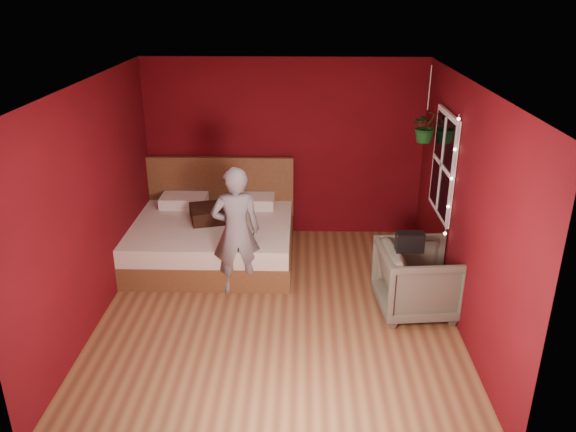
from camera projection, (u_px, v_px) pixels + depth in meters
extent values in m
plane|color=olive|center=(278.00, 309.00, 6.55)|extent=(4.50, 4.50, 0.00)
cube|color=#5C0910|center=(284.00, 149.00, 8.14)|extent=(4.00, 0.02, 2.60)
cube|color=#5C0910|center=(263.00, 322.00, 3.96)|extent=(4.00, 0.02, 2.60)
cube|color=#5C0910|center=(93.00, 204.00, 6.10)|extent=(0.02, 4.50, 2.60)
cube|color=#5C0910|center=(465.00, 208.00, 6.00)|extent=(0.02, 4.50, 2.60)
cube|color=silver|center=(276.00, 83.00, 5.55)|extent=(4.00, 4.50, 0.02)
cube|color=white|center=(444.00, 165.00, 6.76)|extent=(0.04, 0.97, 1.27)
cube|color=black|center=(442.00, 165.00, 6.76)|extent=(0.02, 0.85, 1.15)
cube|color=white|center=(442.00, 165.00, 6.76)|extent=(0.03, 0.05, 1.15)
cube|color=white|center=(442.00, 165.00, 6.76)|extent=(0.03, 0.85, 0.05)
cylinder|color=silver|center=(452.00, 179.00, 6.27)|extent=(0.01, 0.01, 1.45)
sphere|color=#FFF2CC|center=(445.00, 233.00, 6.53)|extent=(0.04, 0.04, 0.04)
sphere|color=#FFF2CC|center=(448.00, 207.00, 6.40)|extent=(0.04, 0.04, 0.04)
sphere|color=#FFF2CC|center=(452.00, 179.00, 6.27)|extent=(0.04, 0.04, 0.04)
sphere|color=#FFF2CC|center=(455.00, 149.00, 6.14)|extent=(0.04, 0.04, 0.04)
sphere|color=#FFF2CC|center=(459.00, 119.00, 6.01)|extent=(0.04, 0.04, 0.04)
cube|color=brown|center=(213.00, 249.00, 7.69)|extent=(2.17, 1.85, 0.30)
cube|color=silver|center=(212.00, 231.00, 7.59)|extent=(2.13, 1.81, 0.24)
cube|color=brown|center=(220.00, 196.00, 8.34)|extent=(2.17, 0.09, 1.20)
cube|color=silver|center=(184.00, 201.00, 8.10)|extent=(0.65, 0.41, 0.15)
cube|color=silver|center=(251.00, 201.00, 8.07)|extent=(0.65, 0.41, 0.15)
imported|color=gray|center=(236.00, 232.00, 6.65)|extent=(0.65, 0.49, 1.60)
imported|color=#656150|center=(418.00, 279.00, 6.38)|extent=(0.97, 0.95, 0.81)
cube|color=black|center=(410.00, 242.00, 6.11)|extent=(0.30, 0.15, 0.21)
cube|color=black|center=(210.00, 213.00, 7.61)|extent=(0.64, 0.64, 0.18)
cylinder|color=silver|center=(430.00, 88.00, 6.93)|extent=(0.01, 0.01, 0.55)
imported|color=#1A5E1C|center=(426.00, 126.00, 7.12)|extent=(0.42, 0.38, 0.42)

